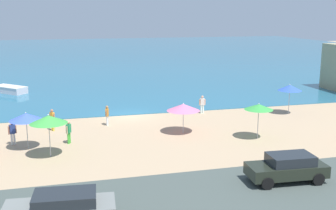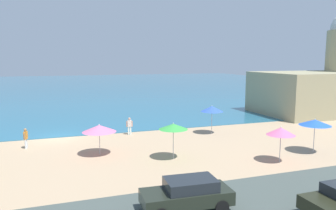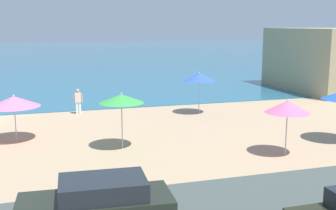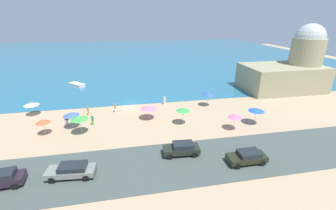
# 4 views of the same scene
# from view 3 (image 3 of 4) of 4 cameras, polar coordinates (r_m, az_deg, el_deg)

# --- Properties ---
(sea) EXTENTS (150.00, 110.00, 0.05)m
(sea) POSITION_cam_3_polar(r_m,az_deg,el_deg) (82.45, -19.83, 6.39)
(sea) COLOR #266685
(sea) RESTS_ON ground_plane
(beach_umbrella_2) EXTENTS (2.02, 2.02, 2.63)m
(beach_umbrella_2) POSITION_cam_3_polar(r_m,az_deg,el_deg) (26.08, 4.26, 3.80)
(beach_umbrella_2) COLOR #B2B2B7
(beach_umbrella_2) RESTS_ON ground_plane
(beach_umbrella_3) EXTENTS (1.99, 1.99, 2.55)m
(beach_umbrella_3) POSITION_cam_3_polar(r_m,az_deg,el_deg) (18.65, -6.32, 0.86)
(beach_umbrella_3) COLOR #B2B2B7
(beach_umbrella_3) RESTS_ON ground_plane
(beach_umbrella_4) EXTENTS (1.88, 1.88, 2.44)m
(beach_umbrella_4) POSITION_cam_3_polar(r_m,az_deg,el_deg) (18.32, 15.89, -0.24)
(beach_umbrella_4) COLOR #B2B2B7
(beach_umbrella_4) RESTS_ON ground_plane
(beach_umbrella_8) EXTENTS (2.42, 2.42, 2.25)m
(beach_umbrella_8) POSITION_cam_3_polar(r_m,az_deg,el_deg) (21.12, -20.14, 0.45)
(beach_umbrella_8) COLOR #B2B2B7
(beach_umbrella_8) RESTS_ON ground_plane
(bather_4) EXTENTS (0.57, 0.26, 1.58)m
(bather_4) POSITION_cam_3_polar(r_m,az_deg,el_deg) (26.75, -12.09, 0.66)
(bather_4) COLOR white
(bather_4) RESTS_ON ground_plane
(parked_car_2) EXTENTS (4.17, 2.00, 1.45)m
(parked_car_2) POSITION_cam_3_polar(r_m,az_deg,el_deg) (11.62, -9.51, -13.02)
(parked_car_2) COLOR black
(parked_car_2) RESTS_ON coastal_road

